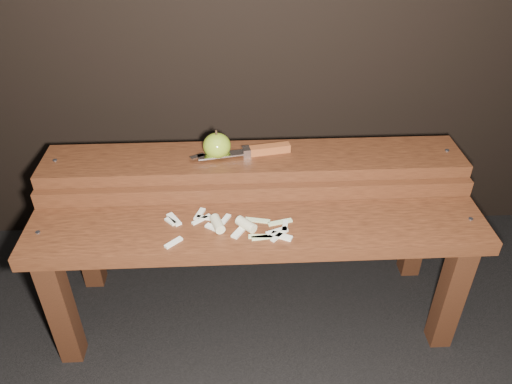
{
  "coord_description": "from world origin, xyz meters",
  "views": [
    {
      "loc": [
        -0.05,
        -1.05,
        1.23
      ],
      "look_at": [
        0.0,
        0.06,
        0.45
      ],
      "focal_mm": 35.0,
      "sensor_mm": 36.0,
      "label": 1
    }
  ],
  "objects_px": {
    "bench_rear_tier": "(254,181)",
    "apple": "(217,146)",
    "bench_front_tier": "(258,248)",
    "knife": "(257,151)"
  },
  "relations": [
    {
      "from": "bench_front_tier",
      "to": "bench_rear_tier",
      "type": "bearing_deg",
      "value": 90.0
    },
    {
      "from": "apple",
      "to": "knife",
      "type": "distance_m",
      "value": 0.12
    },
    {
      "from": "apple",
      "to": "knife",
      "type": "xyz_separation_m",
      "value": [
        0.11,
        0.01,
        -0.02
      ]
    },
    {
      "from": "bench_front_tier",
      "to": "bench_rear_tier",
      "type": "height_order",
      "value": "bench_rear_tier"
    },
    {
      "from": "bench_rear_tier",
      "to": "apple",
      "type": "relative_size",
      "value": 14.47
    },
    {
      "from": "apple",
      "to": "knife",
      "type": "relative_size",
      "value": 0.29
    },
    {
      "from": "bench_rear_tier",
      "to": "apple",
      "type": "height_order",
      "value": "apple"
    },
    {
      "from": "bench_front_tier",
      "to": "bench_rear_tier",
      "type": "xyz_separation_m",
      "value": [
        0.0,
        0.23,
        0.06
      ]
    },
    {
      "from": "knife",
      "to": "bench_rear_tier",
      "type": "bearing_deg",
      "value": -126.96
    },
    {
      "from": "knife",
      "to": "apple",
      "type": "bearing_deg",
      "value": -176.03
    }
  ]
}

